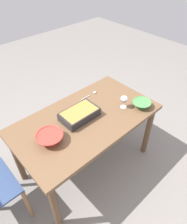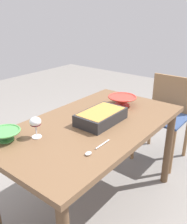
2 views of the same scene
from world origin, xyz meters
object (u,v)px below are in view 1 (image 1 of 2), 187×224
dining_table (86,125)px  mixing_bowl (50,137)px  wine_glass (124,100)px  small_bowl (142,104)px  serving_spoon (92,94)px  casserole_dish (79,114)px

dining_table → mixing_bowl: size_ratio=6.04×
dining_table → wine_glass: (0.38, -0.14, 0.19)m
wine_glass → mixing_bowl: size_ratio=0.58×
wine_glass → mixing_bowl: (-0.79, 0.12, -0.05)m
wine_glass → small_bowl: 0.19m
serving_spoon → wine_glass: bearing=-77.2°
dining_table → casserole_dish: casserole_dish is taller
mixing_bowl → serving_spoon: 0.75m
small_bowl → mixing_bowl: bearing=165.9°
mixing_bowl → wine_glass: bearing=-8.4°
serving_spoon → small_bowl: bearing=-65.5°
small_bowl → serving_spoon: 0.54m
wine_glass → serving_spoon: wine_glass is taller
casserole_dish → mixing_bowl: bearing=-170.7°
dining_table → serving_spoon: (0.30, 0.24, 0.10)m
wine_glass → casserole_dish: 0.46m
mixing_bowl → small_bowl: bearing=-14.1°
serving_spoon → dining_table: bearing=-141.3°
dining_table → small_bowl: bearing=-26.0°
wine_glass → dining_table: bearing=160.2°
casserole_dish → serving_spoon: size_ratio=1.63×
wine_glass → casserole_dish: (-0.42, 0.18, -0.05)m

